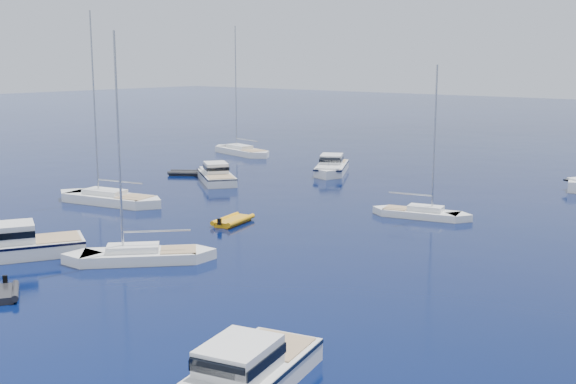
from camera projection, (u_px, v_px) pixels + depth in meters
The scene contains 11 objects.
ground at pixel (18, 329), 32.49m from camera, with size 400.00×400.00×0.00m, color #071548.
motor_cruiser_left at pixel (6, 258), 44.04m from camera, with size 3.13×10.22×2.68m, color silver, non-canonical shape.
motor_cruiser_far_l at pixel (216, 181), 71.22m from camera, with size 2.81×9.18×2.41m, color silver, non-canonical shape.
motor_cruiser_horizon at pixel (331, 173), 76.25m from camera, with size 2.92×9.56×2.51m, color white, non-canonical shape.
sailboat_fore at pixel (140, 261), 43.25m from camera, with size 2.48×9.52×14.00m, color white, non-canonical shape.
sailboat_mid_l at pixel (109, 203), 60.54m from camera, with size 2.88×11.09×16.31m, color white, non-canonical shape.
sailboat_centre at pixel (421, 217), 55.18m from camera, with size 2.10×8.09×11.90m, color white, non-canonical shape.
sailboat_far_l at pixel (242, 154), 91.07m from camera, with size 2.90×11.16×16.40m, color white, non-canonical shape.
tender_yellow at pixel (233, 223), 53.14m from camera, with size 2.04×3.73×0.95m, color orange, non-canonical shape.
tender_grey_near at pixel (5, 297), 36.76m from camera, with size 1.64×2.85×0.95m, color black, non-canonical shape.
tender_grey_far at pixel (186, 175), 75.03m from camera, with size 1.98×3.61×0.95m, color black, non-canonical shape.
Camera 1 is at (28.95, -16.07, 11.98)m, focal length 45.25 mm.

